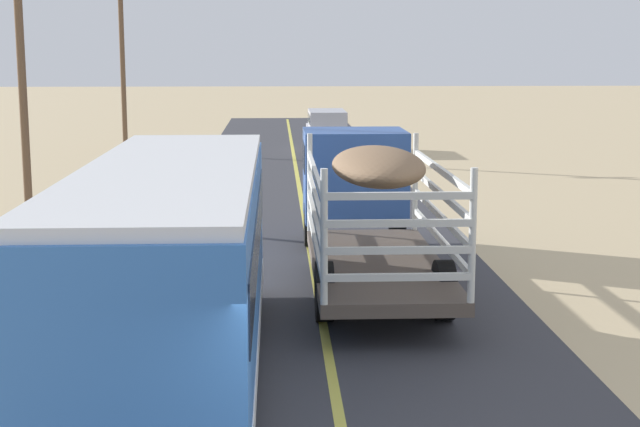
{
  "coord_description": "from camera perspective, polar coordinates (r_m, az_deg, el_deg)",
  "views": [
    {
      "loc": [
        -0.82,
        -8.19,
        4.88
      ],
      "look_at": [
        0.0,
        9.3,
        1.84
      ],
      "focal_mm": 53.07,
      "sensor_mm": 36.0,
      "label": 1
    }
  ],
  "objects": [
    {
      "name": "livestock_truck",
      "position": [
        21.39,
        2.56,
        1.54
      ],
      "size": [
        2.53,
        9.7,
        3.02
      ],
      "color": "#3359A5",
      "rests_on": "road_surface"
    },
    {
      "name": "car_far",
      "position": [
        46.58,
        0.42,
        5.19
      ],
      "size": [
        1.9,
        4.62,
        1.93
      ],
      "color": "silver",
      "rests_on": "road_surface"
    },
    {
      "name": "power_pole_mid",
      "position": [
        28.8,
        -17.6,
        9.21
      ],
      "size": [
        2.2,
        0.24,
        8.97
      ],
      "color": "brown",
      "rests_on": "ground"
    },
    {
      "name": "bus",
      "position": [
        14.14,
        -8.88,
        -3.07
      ],
      "size": [
        2.54,
        10.0,
        3.21
      ],
      "color": "#3872C6",
      "rests_on": "road_surface"
    },
    {
      "name": "power_pole_far",
      "position": [
        46.7,
        -11.82,
        8.92
      ],
      "size": [
        2.2,
        0.24,
        7.98
      ],
      "color": "brown",
      "rests_on": "ground"
    }
  ]
}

